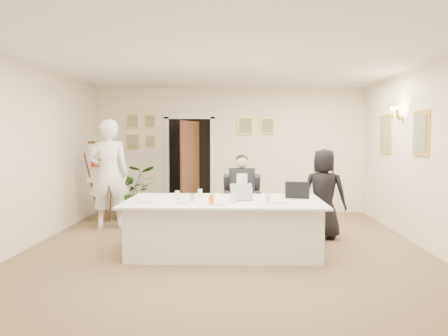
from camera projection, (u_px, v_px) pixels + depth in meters
floor at (225, 251)px, 6.47m from camera, size 7.00×7.00×0.00m
ceiling at (225, 60)px, 6.27m from camera, size 6.00×7.00×0.02m
wall_back at (230, 150)px, 9.86m from camera, size 6.00×0.10×2.80m
wall_front at (209, 180)px, 2.88m from camera, size 6.00×0.10×2.80m
wall_left at (23, 157)px, 6.47m from camera, size 0.10×7.00×2.80m
wall_right at (433, 157)px, 6.27m from camera, size 0.10×7.00×2.80m
doorway at (190, 166)px, 9.73m from camera, size 1.14×0.86×2.20m
pictures_back_wall at (194, 130)px, 9.82m from camera, size 3.40×0.06×0.80m
pictures_right_wall at (401, 134)px, 7.45m from camera, size 0.06×2.20×0.80m
wall_sconce at (397, 113)px, 7.42m from camera, size 0.20×0.30×0.24m
conference_table at (224, 226)px, 6.38m from camera, size 2.84×1.51×0.78m
seated_man at (242, 195)px, 7.47m from camera, size 0.63×0.67×1.41m
flip_chart at (104, 186)px, 8.63m from camera, size 0.56×0.37×1.57m
standing_man at (109, 174)px, 8.06m from camera, size 0.82×0.63×2.02m
standing_woman at (324, 194)px, 7.26m from camera, size 0.86×0.72×1.50m
potted_palm at (132, 192)px, 8.98m from camera, size 1.26×1.18×1.12m
laptop at (242, 191)px, 6.33m from camera, size 0.41×0.43×0.28m
laptop_bag at (297, 190)px, 6.51m from camera, size 0.37×0.17×0.25m
paper_stack at (280, 202)px, 6.04m from camera, size 0.31×0.22×0.03m
plate_left at (146, 203)px, 6.05m from camera, size 0.24×0.24×0.01m
plate_mid at (181, 203)px, 5.99m from camera, size 0.24×0.24×0.01m
plate_near at (220, 205)px, 5.87m from camera, size 0.23×0.23×0.01m
glass_a at (177, 195)px, 6.31m from camera, size 0.08×0.08×0.14m
glass_b at (233, 199)px, 6.00m from camera, size 0.07×0.07×0.14m
glass_c at (268, 199)px, 5.98m from camera, size 0.08×0.08×0.14m
glass_d at (200, 194)px, 6.52m from camera, size 0.07×0.07×0.14m
oj_glass at (212, 200)px, 5.93m from camera, size 0.08×0.08×0.13m
steel_jug at (193, 198)px, 6.19m from camera, size 0.10×0.10×0.11m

